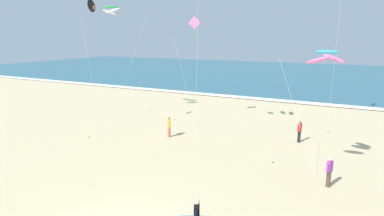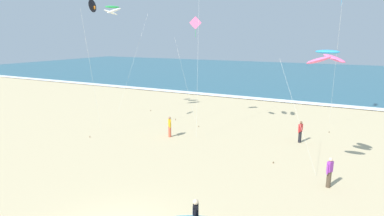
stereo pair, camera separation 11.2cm
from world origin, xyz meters
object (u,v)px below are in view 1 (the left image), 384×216
at_px(bystander_yellow_top, 169,127).
at_px(kite_delta_charcoal_distant, 92,7).
at_px(kite_arc_cobalt_mid, 326,57).
at_px(bystander_red_top, 299,131).
at_px(kite_arc_emerald_high, 111,10).
at_px(kite_diamond_rose_far, 194,27).
at_px(bystander_purple_top, 329,172).

bearing_deg(bystander_yellow_top, kite_delta_charcoal_distant, -165.87).
distance_m(kite_arc_cobalt_mid, bystander_red_top, 8.04).
bearing_deg(kite_arc_emerald_high, kite_diamond_rose_far, 6.50).
xyz_separation_m(kite_delta_charcoal_distant, bystander_red_top, (14.55, 4.53, -8.78)).
xyz_separation_m(kite_arc_emerald_high, bystander_red_top, (17.37, -0.83, -9.04)).
distance_m(kite_arc_cobalt_mid, bystander_purple_top, 5.76).
height_order(kite_delta_charcoal_distant, bystander_purple_top, kite_delta_charcoal_distant).
bearing_deg(bystander_red_top, bystander_purple_top, -70.21).
height_order(bystander_yellow_top, bystander_purple_top, same).
relative_size(kite_arc_emerald_high, bystander_yellow_top, 6.44).
height_order(bystander_red_top, bystander_purple_top, same).
distance_m(kite_delta_charcoal_distant, bystander_yellow_top, 10.48).
bearing_deg(kite_arc_cobalt_mid, bystander_purple_top, -56.20).
relative_size(kite_diamond_rose_far, bystander_red_top, 5.74).
height_order(kite_arc_cobalt_mid, bystander_yellow_top, kite_arc_cobalt_mid).
height_order(kite_diamond_rose_far, bystander_yellow_top, kite_diamond_rose_far).
bearing_deg(kite_diamond_rose_far, kite_arc_emerald_high, -173.50).
bearing_deg(bystander_yellow_top, bystander_red_top, 19.19).
relative_size(kite_arc_emerald_high, bystander_red_top, 6.44).
height_order(kite_arc_cobalt_mid, bystander_purple_top, kite_arc_cobalt_mid).
bearing_deg(kite_delta_charcoal_distant, bystander_yellow_top, 14.13).
bearing_deg(bystander_purple_top, bystander_red_top, 109.79).
relative_size(kite_diamond_rose_far, kite_delta_charcoal_distant, 0.90).
bearing_deg(bystander_red_top, kite_arc_cobalt_mid, -73.22).
relative_size(kite_delta_charcoal_distant, bystander_purple_top, 6.38).
relative_size(bystander_red_top, bystander_yellow_top, 1.00).
distance_m(kite_arc_cobalt_mid, kite_delta_charcoal_distant, 16.54).
distance_m(kite_arc_emerald_high, bystander_yellow_top, 12.93).
xyz_separation_m(kite_arc_cobalt_mid, bystander_yellow_top, (-10.66, 2.36, -5.63)).
height_order(kite_arc_emerald_high, kite_delta_charcoal_distant, kite_arc_emerald_high).
xyz_separation_m(bystander_yellow_top, bystander_purple_top, (11.35, -3.40, 0.00)).
bearing_deg(kite_arc_cobalt_mid, kite_arc_emerald_high, 161.61).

